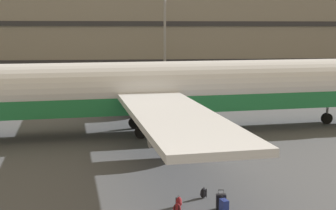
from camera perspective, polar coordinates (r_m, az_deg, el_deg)
The scene contains 9 objects.
ground_plane at distance 37.09m, azimuth 4.75°, elevation -2.62°, with size 600.00×600.00×0.00m, color #424449.
terminal_structure at distance 78.95m, azimuth -0.72°, elevation 10.15°, with size 122.92×19.12×17.25m.
airliner at distance 34.05m, azimuth -2.08°, elevation 1.88°, with size 44.42×36.08×11.28m.
light_mast_left at distance 64.44m, azimuth -0.41°, elevation 12.54°, with size 1.80×0.50×19.03m.
suitcase_upright at distance 19.67m, azimuth 7.08°, elevation -12.68°, with size 0.37×0.47×0.88m.
suitcase_silver at distance 20.34m, azimuth 6.70°, elevation -11.96°, with size 0.45×0.27×0.87m.
backpack_navy at distance 19.74m, azimuth 1.15°, elevation -12.99°, with size 0.37×0.28×0.54m.
backpack_black at distance 21.57m, azimuth 4.48°, elevation -11.01°, with size 0.41×0.35×0.54m.
backpack_large at distance 20.52m, azimuth 1.39°, elevation -12.14°, with size 0.37×0.34×0.51m.
Camera 1 is at (-6.45, -35.68, 7.81)m, focal length 48.33 mm.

